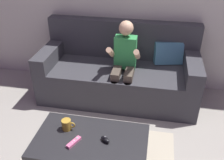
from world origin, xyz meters
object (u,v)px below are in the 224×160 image
at_px(coffee_table, 91,143).
at_px(nunchuk_black, 105,139).
at_px(couch, 120,73).
at_px(person_seated_on_couch, 124,61).
at_px(game_remote_pink_near_edge, 74,142).
at_px(coffee_mug, 67,125).

bearing_deg(coffee_table, nunchuk_black, 0.89).
distance_m(couch, person_seated_on_couch, 0.34).
height_order(game_remote_pink_near_edge, coffee_mug, coffee_mug).
distance_m(couch, game_remote_pink_near_edge, 1.42).
height_order(couch, coffee_table, couch).
bearing_deg(nunchuk_black, person_seated_on_couch, 90.99).
bearing_deg(game_remote_pink_near_edge, person_seated_on_couch, 79.63).
xyz_separation_m(game_remote_pink_near_edge, nunchuk_black, (0.24, 0.07, 0.01)).
height_order(couch, game_remote_pink_near_edge, couch).
distance_m(coffee_table, nunchuk_black, 0.14).
bearing_deg(couch, person_seated_on_couch, -67.25).
bearing_deg(game_remote_pink_near_edge, couch, 84.27).
height_order(couch, coffee_mug, couch).
bearing_deg(coffee_table, game_remote_pink_near_edge, -150.35).
bearing_deg(nunchuk_black, coffee_mug, 166.79).
distance_m(couch, nunchuk_black, 1.35).
xyz_separation_m(game_remote_pink_near_edge, coffee_mug, (-0.11, 0.15, 0.04)).
height_order(couch, nunchuk_black, couch).
relative_size(couch, coffee_mug, 16.47).
xyz_separation_m(couch, coffee_mug, (-0.25, -1.26, 0.17)).
relative_size(nunchuk_black, coffee_mug, 0.83).
bearing_deg(person_seated_on_couch, nunchuk_black, -89.01).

